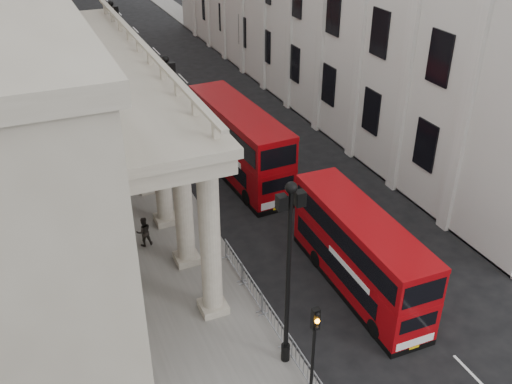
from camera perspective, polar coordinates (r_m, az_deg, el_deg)
sidewalk_west at (r=44.96m, az=-14.60°, el=5.80°), size 6.00×140.00×0.12m
sidewalk_east at (r=49.70m, az=4.54°, el=9.03°), size 3.00×140.00×0.12m
kerb at (r=45.40m, az=-10.95°, el=6.49°), size 0.20×140.00×0.14m
lamp_post_south at (r=21.21m, az=3.27°, el=-7.37°), size 1.05×0.44×8.32m
lamp_post_mid at (r=34.43m, az=-8.63°, el=7.72°), size 1.05×0.44×8.32m
lamp_post_north at (r=49.32m, az=-13.84°, el=14.05°), size 1.05×0.44×8.32m
traffic_light at (r=21.08m, az=5.87°, el=-14.26°), size 0.28×0.33×4.30m
crowd_barriers at (r=23.04m, az=5.58°, el=-18.11°), size 0.50×18.75×1.10m
bus_near at (r=27.14m, az=10.33°, el=-5.80°), size 2.44×9.39×4.04m
bus_far at (r=36.51m, az=-1.72°, el=5.11°), size 3.12×10.82×4.62m
pedestrian_a at (r=33.11m, az=-13.58°, el=-1.33°), size 0.69×0.48×1.79m
pedestrian_b at (r=30.66m, az=-11.16°, el=-3.91°), size 0.83×0.66×1.67m
pedestrian_c at (r=36.42m, az=-11.07°, el=1.80°), size 0.80×0.57×1.55m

